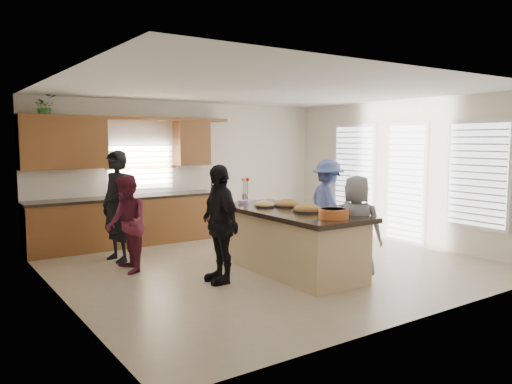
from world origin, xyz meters
TOP-DOWN VIEW (x-y plane):
  - floor at (0.00, 0.00)m, footprint 6.50×6.50m
  - room_shell at (0.00, 0.00)m, footprint 6.52×6.02m
  - back_cabinetry at (-1.47, 2.73)m, footprint 4.08×0.66m
  - right_wall_glazing at (3.22, -0.13)m, footprint 0.06×4.00m
  - island at (0.00, -0.51)m, footprint 1.18×2.71m
  - platter_front at (0.11, -0.80)m, footprint 0.46×0.46m
  - platter_mid at (0.24, -0.17)m, footprint 0.46×0.46m
  - platter_back at (-0.09, 0.01)m, footprint 0.34×0.34m
  - salad_bowl at (-0.01, -1.50)m, footprint 0.41×0.41m
  - clear_cup at (0.21, -1.51)m, footprint 0.08×0.08m
  - plate_stack at (-0.15, 0.56)m, footprint 0.19×0.19m
  - flower_vase at (-0.00, 0.70)m, footprint 0.14×0.14m
  - potted_plant at (-2.79, 2.82)m, footprint 0.43×0.40m
  - woman_left_back at (-1.98, 1.61)m, footprint 0.57×0.75m
  - woman_left_mid at (-2.10, 0.81)m, footprint 0.65×0.79m
  - woman_left_front at (-1.19, -0.44)m, footprint 0.49×1.02m
  - woman_right_back at (1.74, 0.51)m, footprint 0.84×1.18m
  - woman_right_front at (0.53, -1.40)m, footprint 0.83×0.88m

SIDE VIEW (x-z plane):
  - floor at x=0.00m, z-range 0.00..0.00m
  - island at x=0.00m, z-range -0.02..0.93m
  - woman_left_mid at x=-2.10m, z-range 0.00..1.50m
  - woman_right_front at x=0.53m, z-range 0.00..1.52m
  - woman_right_back at x=1.74m, z-range 0.00..1.65m
  - woman_left_front at x=-1.19m, z-range 0.00..1.68m
  - back_cabinetry at x=-1.47m, z-range -0.32..2.14m
  - woman_left_back at x=-1.98m, z-range 0.00..1.85m
  - plate_stack at x=-0.15m, z-range 0.95..1.00m
  - platter_back at x=-0.09m, z-range 0.91..1.05m
  - platter_mid at x=0.24m, z-range 0.88..1.07m
  - platter_front at x=0.11m, z-range 0.88..1.07m
  - clear_cup at x=0.21m, z-range 0.95..1.05m
  - salad_bowl at x=-0.01m, z-range 0.96..1.09m
  - flower_vase at x=0.00m, z-range 0.95..1.37m
  - right_wall_glazing at x=3.22m, z-range 0.22..2.47m
  - room_shell at x=0.00m, z-range 0.50..3.31m
  - potted_plant at x=-2.79m, z-range 2.40..2.80m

